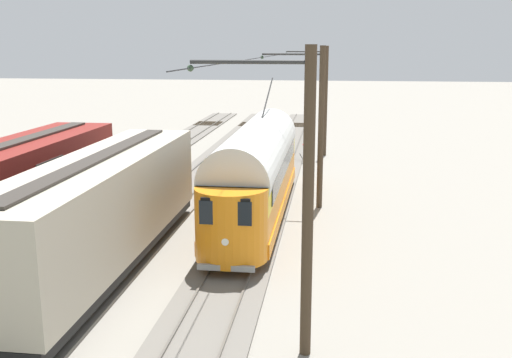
% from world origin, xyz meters
% --- Properties ---
extents(ground_plane, '(220.00, 220.00, 0.00)m').
position_xyz_m(ground_plane, '(0.00, 0.00, 0.00)').
color(ground_plane, gray).
extents(track_streetcar_siding, '(2.80, 80.00, 0.18)m').
position_xyz_m(track_streetcar_siding, '(-4.51, -0.31, 0.05)').
color(track_streetcar_siding, '#666059').
rests_on(track_streetcar_siding, ground).
extents(track_adjacent_siding, '(2.80, 80.00, 0.18)m').
position_xyz_m(track_adjacent_siding, '(0.00, -0.31, 0.05)').
color(track_adjacent_siding, '#666059').
rests_on(track_adjacent_siding, ground).
extents(track_third_siding, '(2.80, 80.00, 0.18)m').
position_xyz_m(track_third_siding, '(4.51, -0.31, 0.05)').
color(track_third_siding, '#666059').
rests_on(track_third_siding, ground).
extents(vintage_streetcar, '(2.65, 15.95, 5.81)m').
position_xyz_m(vintage_streetcar, '(-4.51, 1.06, 2.25)').
color(vintage_streetcar, orange).
rests_on(vintage_streetcar, ground).
extents(boxcar_adjacent, '(2.96, 14.42, 3.85)m').
position_xyz_m(boxcar_adjacent, '(0.00, 8.12, 2.17)').
color(boxcar_adjacent, '#B2A893').
rests_on(boxcar_adjacent, ground).
extents(coach_far_siding, '(2.96, 13.49, 3.85)m').
position_xyz_m(coach_far_siding, '(4.51, 5.64, 2.16)').
color(coach_far_siding, maroon).
rests_on(coach_far_siding, ground).
extents(catenary_pole_foreground, '(3.04, 0.28, 7.72)m').
position_xyz_m(catenary_pole_foreground, '(-7.26, -15.01, 4.03)').
color(catenary_pole_foreground, '#423323').
rests_on(catenary_pole_foreground, ground).
extents(catenary_pole_mid_near, '(3.04, 0.28, 7.72)m').
position_xyz_m(catenary_pole_mid_near, '(-7.26, -0.92, 4.03)').
color(catenary_pole_mid_near, '#423323').
rests_on(catenary_pole_mid_near, ground).
extents(catenary_pole_mid_far, '(3.04, 0.28, 7.72)m').
position_xyz_m(catenary_pole_mid_far, '(-7.26, 13.18, 4.03)').
color(catenary_pole_mid_far, '#423323').
rests_on(catenary_pole_mid_far, ground).
extents(overhead_wire_run, '(2.84, 32.19, 0.18)m').
position_xyz_m(overhead_wire_run, '(-4.59, -1.67, 7.18)').
color(overhead_wire_run, black).
rests_on(overhead_wire_run, ground).
extents(switch_stand, '(0.50, 0.30, 1.24)m').
position_xyz_m(switch_stand, '(-6.05, -12.15, 0.70)').
color(switch_stand, black).
rests_on(switch_stand, ground).
extents(track_end_bumper, '(1.80, 0.60, 0.80)m').
position_xyz_m(track_end_bumper, '(4.51, -10.47, 0.40)').
color(track_end_bumper, '#B2A519').
rests_on(track_end_bumper, ground).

